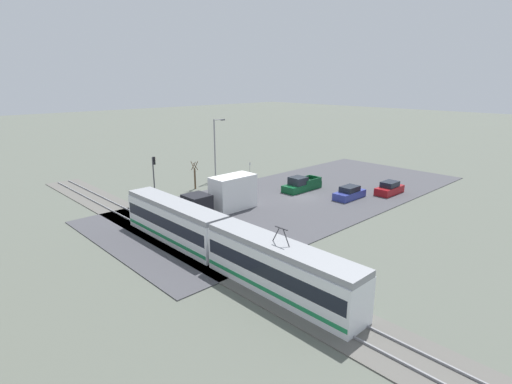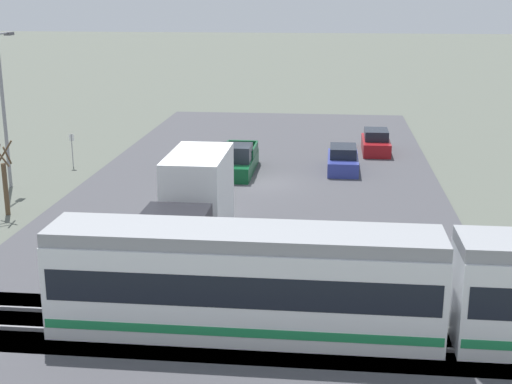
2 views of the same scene
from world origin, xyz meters
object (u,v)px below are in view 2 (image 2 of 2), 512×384
(sedan_car_0, at_px, (376,143))
(sedan_car_1, at_px, (343,160))
(pickup_truck, at_px, (237,161))
(street_lamp_near_crossing, at_px, (4,100))
(box_truck, at_px, (194,204))
(light_rail_tram, at_px, (449,291))
(no_parking_sign, at_px, (72,147))
(street_tree, at_px, (5,182))

(sedan_car_0, distance_m, sedan_car_1, 5.92)
(pickup_truck, relative_size, street_lamp_near_crossing, 0.67)
(box_truck, distance_m, sedan_car_1, 15.62)
(box_truck, height_order, street_lamp_near_crossing, street_lamp_near_crossing)
(light_rail_tram, bearing_deg, sedan_car_0, -88.55)
(sedan_car_1, distance_m, no_parking_sign, 17.20)
(pickup_truck, xyz_separation_m, no_parking_sign, (10.70, -0.70, 0.52))
(box_truck, height_order, street_tree, box_truck)
(sedan_car_1, height_order, street_lamp_near_crossing, street_lamp_near_crossing)
(sedan_car_0, bearing_deg, street_tree, -139.59)
(street_tree, distance_m, street_lamp_near_crossing, 6.61)
(box_truck, distance_m, street_lamp_near_crossing, 15.31)
(street_lamp_near_crossing, bearing_deg, box_truck, 145.45)
(sedan_car_0, height_order, street_lamp_near_crossing, street_lamp_near_crossing)
(light_rail_tram, distance_m, sedan_car_1, 22.73)
(box_truck, distance_m, sedan_car_0, 21.52)
(street_tree, distance_m, no_parking_sign, 10.23)
(box_truck, bearing_deg, sedan_car_0, -114.82)
(street_lamp_near_crossing, xyz_separation_m, no_parking_sign, (-1.86, -4.90, -3.69))
(pickup_truck, distance_m, street_tree, 14.11)
(box_truck, relative_size, no_parking_sign, 4.04)
(light_rail_tram, relative_size, street_lamp_near_crossing, 2.92)
(sedan_car_0, relative_size, sedan_car_1, 0.97)
(sedan_car_1, xyz_separation_m, no_parking_sign, (17.17, 0.67, 0.60))
(light_rail_tram, height_order, sedan_car_1, light_rail_tram)
(light_rail_tram, bearing_deg, street_tree, -30.28)
(no_parking_sign, bearing_deg, pickup_truck, 176.25)
(box_truck, bearing_deg, no_parking_sign, -51.97)
(street_tree, bearing_deg, no_parking_sign, -88.21)
(pickup_truck, relative_size, no_parking_sign, 2.75)
(box_truck, bearing_deg, light_rail_tram, 139.10)
(street_tree, height_order, street_lamp_near_crossing, street_lamp_near_crossing)
(street_lamp_near_crossing, bearing_deg, pickup_truck, -161.52)
(pickup_truck, xyz_separation_m, street_tree, (10.38, 9.51, 0.93))
(no_parking_sign, bearing_deg, street_lamp_near_crossing, 69.17)
(light_rail_tram, height_order, box_truck, light_rail_tram)
(pickup_truck, relative_size, sedan_car_0, 1.33)
(light_rail_tram, height_order, street_tree, light_rail_tram)
(light_rail_tram, distance_m, pickup_truck, 23.19)
(sedan_car_0, relative_size, street_tree, 1.16)
(sedan_car_1, relative_size, no_parking_sign, 2.12)
(street_tree, bearing_deg, street_lamp_near_crossing, -67.67)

